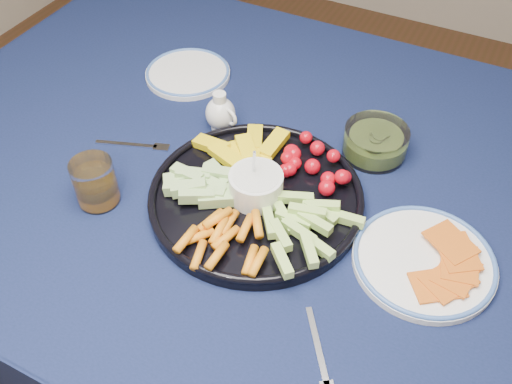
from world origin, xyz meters
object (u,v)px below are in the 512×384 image
at_px(juice_tumbler, 96,185).
at_px(side_plate_extra, 188,73).
at_px(creamer_pitcher, 221,113).
at_px(dining_table, 307,210).
at_px(cheese_plate, 424,259).
at_px(crudite_platter, 254,194).
at_px(pickle_bowl, 375,143).

bearing_deg(juice_tumbler, side_plate_extra, 98.55).
relative_size(creamer_pitcher, juice_tumbler, 0.95).
bearing_deg(creamer_pitcher, side_plate_extra, 141.68).
bearing_deg(juice_tumbler, dining_table, 34.82).
xyz_separation_m(juice_tumbler, side_plate_extra, (-0.06, 0.40, -0.03)).
bearing_deg(dining_table, cheese_plate, -21.99).
bearing_deg(crudite_platter, dining_table, 56.87).
height_order(dining_table, juice_tumbler, juice_tumbler).
bearing_deg(pickle_bowl, cheese_plate, -53.95).
distance_m(crudite_platter, side_plate_extra, 0.42).
bearing_deg(crudite_platter, cheese_plate, 0.64).
bearing_deg(juice_tumbler, crudite_platter, 25.50).
relative_size(cheese_plate, juice_tumbler, 2.62).
bearing_deg(pickle_bowl, side_plate_extra, 172.96).
bearing_deg(dining_table, creamer_pitcher, 165.98).
relative_size(crudite_platter, pickle_bowl, 3.10).
distance_m(dining_table, juice_tumbler, 0.40).
relative_size(creamer_pitcher, side_plate_extra, 0.44).
distance_m(dining_table, side_plate_extra, 0.43).
relative_size(creamer_pitcher, cheese_plate, 0.36).
bearing_deg(juice_tumbler, cheese_plate, 12.47).
xyz_separation_m(crudite_platter, juice_tumbler, (-0.25, -0.12, 0.02)).
bearing_deg(crudite_platter, side_plate_extra, 138.12).
xyz_separation_m(pickle_bowl, side_plate_extra, (-0.46, 0.06, -0.02)).
height_order(crudite_platter, side_plate_extra, crudite_platter).
height_order(crudite_platter, cheese_plate, crudite_platter).
xyz_separation_m(dining_table, cheese_plate, (0.24, -0.10, 0.10)).
distance_m(cheese_plate, side_plate_extra, 0.67).
distance_m(creamer_pitcher, pickle_bowl, 0.31).
bearing_deg(side_plate_extra, pickle_bowl, -7.04).
xyz_separation_m(creamer_pitcher, juice_tumbler, (-0.10, -0.27, 0.00)).
height_order(cheese_plate, juice_tumbler, juice_tumbler).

